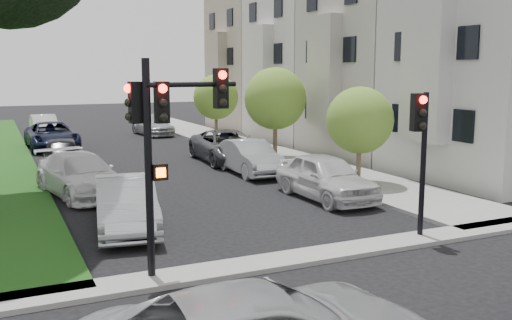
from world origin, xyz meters
name	(u,v)px	position (x,y,z in m)	size (l,w,h in m)	color
ground	(356,287)	(0.00, 0.00, 0.00)	(140.00, 140.00, 0.00)	black
sidewalk_right	(227,141)	(6.75, 24.00, 0.06)	(3.50, 44.00, 0.12)	gray
sidewalk_cross	(308,257)	(0.00, 2.00, 0.06)	(60.00, 1.00, 0.12)	gray
house_a	(501,11)	(12.45, 8.00, 6.93)	(7.70, 7.55, 15.97)	beige
house_b	(386,24)	(12.45, 15.50, 6.93)	(7.70, 7.55, 15.97)	#9B978D
house_c	(314,32)	(12.45, 23.00, 6.93)	(7.70, 7.55, 15.97)	#ACACAC
house_d	(263,38)	(12.45, 30.50, 6.93)	(7.70, 7.55, 15.97)	slate
small_tree_a	(360,120)	(6.20, 8.80, 2.60)	(2.61, 2.61, 3.91)	brown
small_tree_b	(275,99)	(6.20, 16.07, 3.11)	(3.12, 3.12, 4.68)	brown
small_tree_c	(216,97)	(6.20, 24.40, 2.83)	(2.84, 2.84, 4.26)	brown
traffic_signal_main	(165,129)	(-3.42, 2.23, 3.29)	(2.33, 0.60, 4.77)	black
traffic_signal_secondary	(420,138)	(3.47, 2.19, 2.76)	(0.52, 0.42, 3.96)	black
car_parked_0	(326,177)	(3.81, 7.37, 0.81)	(1.90, 4.73, 1.61)	silver
car_parked_1	(250,157)	(3.42, 13.01, 0.75)	(1.59, 4.55, 1.50)	#999BA0
car_parked_2	(227,146)	(3.77, 16.51, 0.79)	(2.62, 5.68, 1.58)	#3F4247
car_parked_4	(153,125)	(3.49, 29.83, 0.69)	(1.93, 4.76, 1.38)	#999BA0
car_parked_5	(126,204)	(-3.44, 6.36, 0.76)	(1.61, 4.61, 1.52)	#999BA0
car_parked_6	(80,175)	(-3.96, 11.64, 0.76)	(2.14, 5.27, 1.53)	silver
car_parked_7	(62,154)	(-3.95, 17.42, 0.74)	(1.76, 4.37, 1.49)	black
car_parked_8	(52,136)	(-3.68, 25.08, 0.79)	(2.61, 5.67, 1.58)	black
car_parked_9	(44,126)	(-3.52, 32.03, 0.75)	(1.58, 4.53, 1.49)	silver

